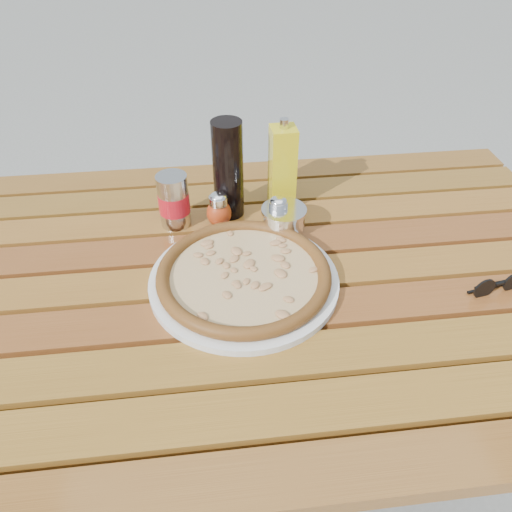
{
  "coord_description": "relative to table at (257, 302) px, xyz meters",
  "views": [
    {
      "loc": [
        -0.09,
        -0.73,
        1.39
      ],
      "look_at": [
        0.0,
        0.02,
        0.78
      ],
      "focal_mm": 35.0,
      "sensor_mm": 36.0,
      "label": 1
    }
  ],
  "objects": [
    {
      "name": "ground",
      "position": [
        0.0,
        0.0,
        -0.67
      ],
      "size": [
        60.0,
        60.0,
        0.0
      ],
      "primitive_type": "plane",
      "color": "slate",
      "rests_on": "ground"
    },
    {
      "name": "dark_bottle",
      "position": [
        -0.04,
        0.22,
        0.19
      ],
      "size": [
        0.08,
        0.08,
        0.22
      ],
      "primitive_type": "cylinder",
      "rotation": [
        0.0,
        0.0,
        0.35
      ],
      "color": "black",
      "rests_on": "table"
    },
    {
      "name": "table",
      "position": [
        0.0,
        0.0,
        0.0
      ],
      "size": [
        1.4,
        0.9,
        0.75
      ],
      "color": "#341E0B",
      "rests_on": "ground"
    },
    {
      "name": "olive_oil_cruet",
      "position": [
        0.09,
        0.24,
        0.17
      ],
      "size": [
        0.06,
        0.06,
        0.21
      ],
      "rotation": [
        0.0,
        0.0,
        0.05
      ],
      "color": "gold",
      "rests_on": "table"
    },
    {
      "name": "oregano_shaker",
      "position": [
        0.06,
        0.14,
        0.11
      ],
      "size": [
        0.07,
        0.07,
        0.08
      ],
      "rotation": [
        0.0,
        0.0,
        0.24
      ],
      "color": "#3A441B",
      "rests_on": "table"
    },
    {
      "name": "parmesan_tin",
      "position": [
        0.07,
        0.13,
        0.11
      ],
      "size": [
        0.11,
        0.11,
        0.07
      ],
      "rotation": [
        0.0,
        0.0,
        -0.18
      ],
      "color": "silver",
      "rests_on": "table"
    },
    {
      "name": "soda_can",
      "position": [
        -0.16,
        0.19,
        0.13
      ],
      "size": [
        0.07,
        0.07,
        0.12
      ],
      "rotation": [
        0.0,
        0.0,
        -0.07
      ],
      "color": "#B8B8BC",
      "rests_on": "table"
    },
    {
      "name": "sunglasses",
      "position": [
        0.44,
        -0.1,
        0.09
      ],
      "size": [
        0.11,
        0.04,
        0.04
      ],
      "rotation": [
        0.0,
        0.0,
        0.18
      ],
      "color": "black",
      "rests_on": "table"
    },
    {
      "name": "pizza",
      "position": [
        -0.03,
        -0.02,
        0.1
      ],
      "size": [
        0.45,
        0.45,
        0.03
      ],
      "rotation": [
        0.0,
        0.0,
        0.5
      ],
      "color": "beige",
      "rests_on": "plate"
    },
    {
      "name": "plate",
      "position": [
        -0.03,
        -0.02,
        0.08
      ],
      "size": [
        0.46,
        0.46,
        0.01
      ],
      "primitive_type": "cylinder",
      "rotation": [
        0.0,
        0.0,
        0.35
      ],
      "color": "silver",
      "rests_on": "table"
    },
    {
      "name": "pepper_shaker",
      "position": [
        -0.06,
        0.18,
        0.11
      ],
      "size": [
        0.07,
        0.07,
        0.08
      ],
      "rotation": [
        0.0,
        0.0,
        0.42
      ],
      "color": "#B23A14",
      "rests_on": "table"
    }
  ]
}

